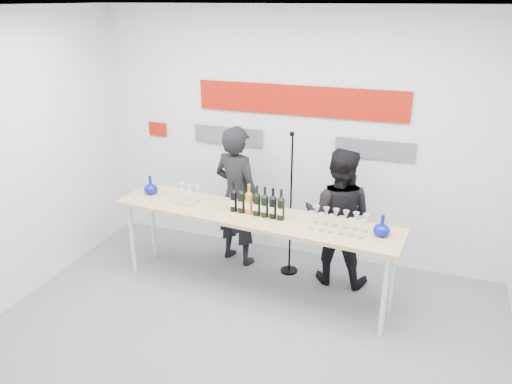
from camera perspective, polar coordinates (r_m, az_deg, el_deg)
ground at (r=4.95m, az=-1.92°, el=-16.86°), size 5.00×5.00×0.00m
back_wall at (r=6.00m, az=4.91°, el=6.20°), size 5.00×0.04×3.00m
signage at (r=5.91m, az=4.40°, el=9.04°), size 3.38×0.02×0.79m
tasting_table at (r=5.27m, az=-0.36°, el=-3.27°), size 3.16×0.89×0.93m
wine_bottles at (r=5.16m, az=0.09°, el=-0.98°), size 0.62×0.13×0.33m
decanter_left at (r=5.89m, az=-11.97°, el=0.82°), size 0.16×0.16×0.21m
decanter_right at (r=4.90m, az=14.22°, el=-3.70°), size 0.16×0.16×0.21m
glasses_left at (r=5.57m, az=-7.99°, el=-0.27°), size 0.28×0.24×0.18m
glasses_right at (r=4.93m, az=9.41°, el=-3.34°), size 0.58×0.27×0.18m
presenter_left at (r=5.94m, az=-2.19°, el=-0.45°), size 0.72×0.58×1.71m
presenter_right at (r=5.60m, az=9.33°, el=-2.84°), size 0.77×0.60×1.58m
mic_stand at (r=5.81m, az=3.90°, el=-4.55°), size 0.20×0.20×1.73m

